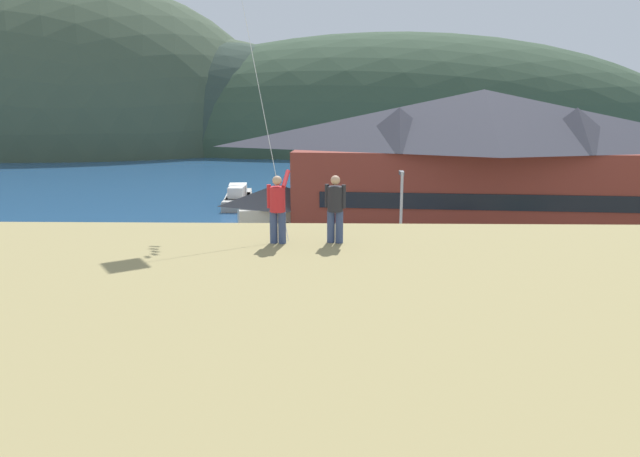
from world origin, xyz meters
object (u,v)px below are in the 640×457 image
Objects in this scene: storage_shed_near_lot at (12,281)px; moored_boat_inner_slip at (238,197)px; storage_shed_waterside at (278,213)px; parked_car_corner_spot at (292,285)px; person_companion at (335,207)px; parked_car_front_row_silver at (166,283)px; person_kite_flyer at (278,207)px; parked_car_lone_by_shed at (479,331)px; parked_car_mid_row_center at (508,286)px; wharf_dock at (269,206)px; parking_light_pole at (401,221)px; harbor_lodge at (480,163)px; moored_boat_wharfside at (237,200)px; moored_boat_outer_mooring at (304,197)px; parked_car_back_row_left at (277,330)px.

storage_shed_near_lot is 35.27m from moored_boat_inner_slip.
storage_shed_waterside is (10.38, 17.35, -0.21)m from storage_shed_near_lot.
parked_car_corner_spot is 2.43× the size of person_companion.
person_kite_flyer is (7.43, -14.44, 6.78)m from parked_car_front_row_silver.
person_companion is (4.15, -27.30, 5.46)m from storage_shed_waterside.
parked_car_lone_by_shed is 6.71m from parked_car_mid_row_center.
parked_car_mid_row_center is (11.31, 0.11, 0.00)m from parked_car_corner_spot.
wharf_dock is 2.24× the size of parking_light_pole.
harbor_lodge is 31.47m from storage_shed_near_lot.
moored_boat_wharfside is 1.57× the size of parked_car_corner_spot.
storage_shed_near_lot is 7.31m from parked_car_front_row_silver.
person_companion is at bearing -86.07° from moored_boat_outer_mooring.
parked_car_mid_row_center is 6.74m from parking_light_pole.
moored_boat_wharfside and moored_boat_inner_slip have the same top height.
parked_car_back_row_left is at bearing -8.15° from storage_shed_near_lot.
parked_car_lone_by_shed is (15.87, -34.50, 0.34)m from moored_boat_wharfside.
person_kite_flyer is (-10.58, -14.36, 6.78)m from parked_car_mid_row_center.
parking_light_pole is 18.54m from person_kite_flyer.
parked_car_corner_spot is (1.96, -13.14, -1.31)m from storage_shed_waterside.
moored_boat_wharfside reaches higher than parked_car_back_row_left.
parked_car_back_row_left is 10.90m from person_companion.
harbor_lodge reaches higher than parked_car_front_row_silver.
moored_boat_inner_slip reaches higher than parked_car_front_row_silver.
parked_car_front_row_silver is at bearing -100.88° from moored_boat_outer_mooring.
parked_car_corner_spot is 7.33m from parking_light_pole.
parking_light_pole reaches higher than moored_boat_wharfside.
moored_boat_outer_mooring is 45.36m from person_kite_flyer.
harbor_lodge is at bearing -35.22° from moored_boat_wharfside.
parking_light_pole is at bearing 150.72° from parked_car_mid_row_center.
parked_car_front_row_silver is at bearing -145.02° from harbor_lodge.
moored_boat_wharfside is 1.53× the size of parked_car_lone_by_shed.
parked_car_corner_spot and parked_car_front_row_silver have the same top height.
storage_shed_near_lot is 20.22m from storage_shed_waterside.
parked_car_corner_spot is 0.98× the size of parked_car_mid_row_center.
person_companion reaches higher than moored_boat_outer_mooring.
person_kite_flyer is at bearing -87.95° from moored_boat_outer_mooring.
parked_car_back_row_left is 2.42× the size of person_companion.
moored_boat_inner_slip reaches higher than parked_car_mid_row_center.
moored_boat_outer_mooring is at bearing 71.75° from storage_shed_near_lot.
storage_shed_near_lot is at bearing 171.85° from parked_car_back_row_left.
wharf_dock is 42.45m from person_kite_flyer.
storage_shed_near_lot reaches higher than moored_boat_outer_mooring.
harbor_lodge is 6.97× the size of parked_car_back_row_left.
parked_car_mid_row_center is at bearing 0.56° from parked_car_corner_spot.
parked_car_front_row_silver is at bearing -88.27° from moored_boat_wharfside.
moored_boat_inner_slip is 4.73× the size of person_companion.
wharf_dock is 42.56m from person_companion.
parked_car_corner_spot is (12.33, 4.22, -1.52)m from storage_shed_near_lot.
wharf_dock is 3.51× the size of parked_car_back_row_left.
storage_shed_waterside reaches higher than parked_car_lone_by_shed.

